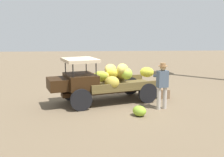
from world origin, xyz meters
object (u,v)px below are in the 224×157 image
at_px(truck, 100,81).
at_px(wooden_crate, 163,94).
at_px(loose_banana_bunch, 139,111).
at_px(farmer, 162,83).

distance_m(truck, wooden_crate, 2.90).
xyz_separation_m(truck, loose_banana_bunch, (-1.29, 1.84, -0.72)).
distance_m(truck, loose_banana_bunch, 2.36).
bearing_deg(loose_banana_bunch, farmer, -142.75).
xyz_separation_m(wooden_crate, loose_banana_bunch, (1.48, 2.35, -0.02)).
xyz_separation_m(truck, farmer, (-2.27, 1.10, 0.09)).
bearing_deg(wooden_crate, farmer, 72.81).
distance_m(truck, farmer, 2.52).
height_order(truck, farmer, truck).
relative_size(wooden_crate, loose_banana_bunch, 1.01).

